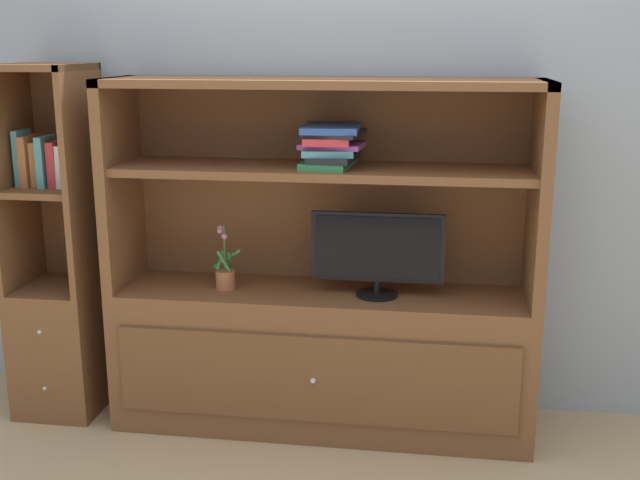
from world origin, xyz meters
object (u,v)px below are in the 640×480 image
Objects in this scene: media_console at (322,322)px; bookshelf_tall at (61,295)px; potted_plant at (225,275)px; tv_monitor at (378,251)px; upright_book_row at (44,162)px; magazine_stack at (331,145)px.

bookshelf_tall is at bearing 179.88° from media_console.
media_console is at bearing 4.77° from potted_plant.
upright_book_row reaches higher than tv_monitor.
magazine_stack is 1.50m from bookshelf_tall.
magazine_stack is at bearing 0.07° from upright_book_row.
magazine_stack is (0.04, -0.00, 0.81)m from media_console.
bookshelf_tall is 0.64m from upright_book_row.
potted_plant is 0.76m from magazine_stack.
media_console is 0.49m from potted_plant.
tv_monitor is 1.97× the size of potted_plant.
bookshelf_tall is (-1.31, 0.01, -0.75)m from magazine_stack.
bookshelf_tall is at bearing 179.67° from magazine_stack.
upright_book_row is (-0.02, -0.01, 0.64)m from bookshelf_tall.
media_console is 1.47m from upright_book_row.
magazine_stack is 1.38× the size of upright_book_row.
media_console is 7.37× the size of upright_book_row.
potted_plant is 0.98m from upright_book_row.
potted_plant is at bearing -175.23° from media_console.
upright_book_row is (-1.54, 0.03, 0.35)m from tv_monitor.
potted_plant is at bearing -2.05° from upright_book_row.
media_console is 0.81m from magazine_stack.
upright_book_row is (-1.29, -0.01, 0.71)m from media_console.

